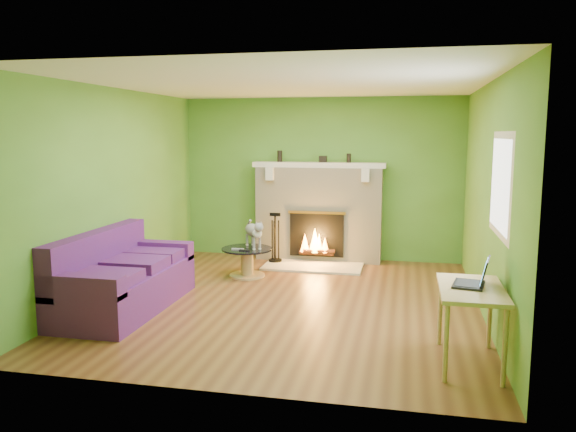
# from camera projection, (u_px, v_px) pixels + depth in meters

# --- Properties ---
(floor) EXTENTS (5.00, 5.00, 0.00)m
(floor) POSITION_uv_depth(u_px,v_px,m) (289.00, 301.00, 6.85)
(floor) COLOR brown
(floor) RESTS_ON ground
(ceiling) EXTENTS (5.00, 5.00, 0.00)m
(ceiling) POSITION_uv_depth(u_px,v_px,m) (289.00, 84.00, 6.47)
(ceiling) COLOR white
(ceiling) RESTS_ON wall_back
(wall_back) EXTENTS (5.00, 0.00, 5.00)m
(wall_back) POSITION_uv_depth(u_px,v_px,m) (321.00, 179.00, 9.08)
(wall_back) COLOR #4B7F29
(wall_back) RESTS_ON floor
(wall_front) EXTENTS (5.00, 0.00, 5.00)m
(wall_front) POSITION_uv_depth(u_px,v_px,m) (221.00, 231.00, 4.24)
(wall_front) COLOR #4B7F29
(wall_front) RESTS_ON floor
(wall_left) EXTENTS (0.00, 5.00, 5.00)m
(wall_left) POSITION_uv_depth(u_px,v_px,m) (116.00, 191.00, 7.12)
(wall_left) COLOR #4B7F29
(wall_left) RESTS_ON floor
(wall_right) EXTENTS (0.00, 5.00, 5.00)m
(wall_right) POSITION_uv_depth(u_px,v_px,m) (488.00, 200.00, 6.20)
(wall_right) COLOR #4B7F29
(wall_right) RESTS_ON floor
(window_frame) EXTENTS (0.00, 1.20, 1.20)m
(window_frame) POSITION_uv_depth(u_px,v_px,m) (501.00, 185.00, 5.29)
(window_frame) COLOR silver
(window_frame) RESTS_ON wall_right
(window_pane) EXTENTS (0.00, 1.06, 1.06)m
(window_pane) POSITION_uv_depth(u_px,v_px,m) (500.00, 185.00, 5.29)
(window_pane) COLOR white
(window_pane) RESTS_ON wall_right
(fireplace) EXTENTS (2.10, 0.46, 1.58)m
(fireplace) POSITION_uv_depth(u_px,v_px,m) (319.00, 213.00, 8.98)
(fireplace) COLOR beige
(fireplace) RESTS_ON floor
(hearth) EXTENTS (1.50, 0.75, 0.03)m
(hearth) POSITION_uv_depth(u_px,v_px,m) (313.00, 266.00, 8.59)
(hearth) COLOR beige
(hearth) RESTS_ON floor
(mantel) EXTENTS (2.10, 0.28, 0.08)m
(mantel) POSITION_uv_depth(u_px,v_px,m) (319.00, 165.00, 8.85)
(mantel) COLOR silver
(mantel) RESTS_ON fireplace
(sofa) EXTENTS (0.91, 2.01, 0.90)m
(sofa) POSITION_uv_depth(u_px,v_px,m) (121.00, 279.00, 6.54)
(sofa) COLOR #551B68
(sofa) RESTS_ON floor
(coffee_table) EXTENTS (0.72, 0.72, 0.41)m
(coffee_table) POSITION_uv_depth(u_px,v_px,m) (247.00, 260.00, 8.02)
(coffee_table) COLOR tan
(coffee_table) RESTS_ON floor
(desk) EXTENTS (0.55, 0.95, 0.70)m
(desk) POSITION_uv_depth(u_px,v_px,m) (471.00, 297.00, 4.90)
(desk) COLOR tan
(desk) RESTS_ON floor
(cat) EXTENTS (0.57, 0.69, 0.41)m
(cat) POSITION_uv_depth(u_px,v_px,m) (253.00, 234.00, 8.00)
(cat) COLOR slate
(cat) RESTS_ON coffee_table
(remote_silver) EXTENTS (0.17, 0.05, 0.02)m
(remote_silver) POSITION_uv_depth(u_px,v_px,m) (238.00, 249.00, 7.90)
(remote_silver) COLOR #97979A
(remote_silver) RESTS_ON coffee_table
(remote_black) EXTENTS (0.16, 0.06, 0.02)m
(remote_black) POSITION_uv_depth(u_px,v_px,m) (245.00, 250.00, 7.81)
(remote_black) COLOR black
(remote_black) RESTS_ON coffee_table
(laptop) EXTENTS (0.36, 0.39, 0.25)m
(laptop) POSITION_uv_depth(u_px,v_px,m) (469.00, 272.00, 4.93)
(laptop) COLOR black
(laptop) RESTS_ON desk
(fire_tools) EXTENTS (0.21, 0.21, 0.78)m
(fire_tools) POSITION_uv_depth(u_px,v_px,m) (275.00, 237.00, 8.81)
(fire_tools) COLOR black
(fire_tools) RESTS_ON hearth
(mantel_vase_left) EXTENTS (0.08, 0.08, 0.18)m
(mantel_vase_left) POSITION_uv_depth(u_px,v_px,m) (280.00, 156.00, 8.99)
(mantel_vase_left) COLOR black
(mantel_vase_left) RESTS_ON mantel
(mantel_vase_right) EXTENTS (0.07, 0.07, 0.14)m
(mantel_vase_right) POSITION_uv_depth(u_px,v_px,m) (349.00, 158.00, 8.76)
(mantel_vase_right) COLOR black
(mantel_vase_right) RESTS_ON mantel
(mantel_box) EXTENTS (0.12, 0.08, 0.10)m
(mantel_box) POSITION_uv_depth(u_px,v_px,m) (323.00, 159.00, 8.85)
(mantel_box) COLOR black
(mantel_box) RESTS_ON mantel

